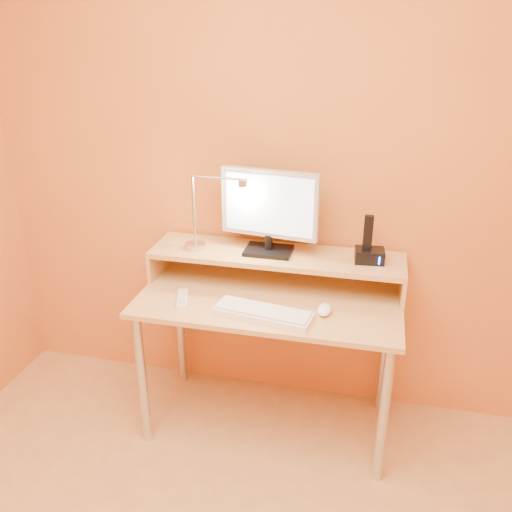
% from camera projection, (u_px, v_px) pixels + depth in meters
% --- Properties ---
extents(wall_back, '(3.00, 0.04, 2.50)m').
position_uv_depth(wall_back, '(284.00, 167.00, 2.52)').
color(wall_back, orange).
rests_on(wall_back, floor).
extents(desk_leg_fl, '(0.04, 0.04, 0.69)m').
position_uv_depth(desk_leg_fl, '(142.00, 380.00, 2.49)').
color(desk_leg_fl, silver).
rests_on(desk_leg_fl, floor).
extents(desk_leg_fr, '(0.04, 0.04, 0.69)m').
position_uv_depth(desk_leg_fr, '(383.00, 416.00, 2.25)').
color(desk_leg_fr, silver).
rests_on(desk_leg_fr, floor).
extents(desk_leg_bl, '(0.04, 0.04, 0.69)m').
position_uv_depth(desk_leg_bl, '(180.00, 326.00, 2.93)').
color(desk_leg_bl, silver).
rests_on(desk_leg_bl, floor).
extents(desk_leg_br, '(0.04, 0.04, 0.69)m').
position_uv_depth(desk_leg_br, '(385.00, 352.00, 2.70)').
color(desk_leg_br, silver).
rests_on(desk_leg_br, floor).
extents(desk_lower, '(1.20, 0.60, 0.02)m').
position_uv_depth(desk_lower, '(269.00, 300.00, 2.45)').
color(desk_lower, tan).
rests_on(desk_lower, floor).
extents(shelf_riser_left, '(0.02, 0.30, 0.14)m').
position_uv_depth(shelf_riser_left, '(161.00, 259.00, 2.68)').
color(shelf_riser_left, tan).
rests_on(shelf_riser_left, desk_lower).
extents(shelf_riser_right, '(0.02, 0.30, 0.14)m').
position_uv_depth(shelf_riser_right, '(403.00, 283.00, 2.43)').
color(shelf_riser_right, tan).
rests_on(shelf_riser_right, desk_lower).
extents(desk_shelf, '(1.20, 0.30, 0.02)m').
position_uv_depth(desk_shelf, '(276.00, 255.00, 2.52)').
color(desk_shelf, tan).
rests_on(desk_shelf, desk_lower).
extents(monitor_foot, '(0.22, 0.16, 0.02)m').
position_uv_depth(monitor_foot, '(269.00, 251.00, 2.52)').
color(monitor_foot, black).
rests_on(monitor_foot, desk_shelf).
extents(monitor_neck, '(0.04, 0.04, 0.07)m').
position_uv_depth(monitor_neck, '(269.00, 242.00, 2.50)').
color(monitor_neck, black).
rests_on(monitor_neck, monitor_foot).
extents(monitor_panel, '(0.46, 0.10, 0.32)m').
position_uv_depth(monitor_panel, '(269.00, 204.00, 2.44)').
color(monitor_panel, silver).
rests_on(monitor_panel, monitor_neck).
extents(monitor_back, '(0.41, 0.07, 0.27)m').
position_uv_depth(monitor_back, '(271.00, 202.00, 2.46)').
color(monitor_back, black).
rests_on(monitor_back, monitor_panel).
extents(monitor_screen, '(0.42, 0.06, 0.27)m').
position_uv_depth(monitor_screen, '(269.00, 205.00, 2.42)').
color(monitor_screen, '#CEEFFF').
rests_on(monitor_screen, monitor_panel).
extents(lamp_base, '(0.10, 0.10, 0.02)m').
position_uv_depth(lamp_base, '(196.00, 246.00, 2.57)').
color(lamp_base, silver).
rests_on(lamp_base, desk_shelf).
extents(lamp_post, '(0.01, 0.01, 0.33)m').
position_uv_depth(lamp_post, '(194.00, 211.00, 2.50)').
color(lamp_post, silver).
rests_on(lamp_post, lamp_base).
extents(lamp_arm, '(0.24, 0.01, 0.01)m').
position_uv_depth(lamp_arm, '(217.00, 178.00, 2.40)').
color(lamp_arm, silver).
rests_on(lamp_arm, lamp_post).
extents(lamp_head, '(0.04, 0.04, 0.03)m').
position_uv_depth(lamp_head, '(243.00, 183.00, 2.39)').
color(lamp_head, silver).
rests_on(lamp_head, lamp_arm).
extents(lamp_bulb, '(0.03, 0.03, 0.00)m').
position_uv_depth(lamp_bulb, '(243.00, 186.00, 2.39)').
color(lamp_bulb, '#FFEAC6').
rests_on(lamp_bulb, lamp_head).
extents(phone_dock, '(0.14, 0.11, 0.06)m').
position_uv_depth(phone_dock, '(369.00, 255.00, 2.41)').
color(phone_dock, black).
rests_on(phone_dock, desk_shelf).
extents(phone_handset, '(0.04, 0.03, 0.16)m').
position_uv_depth(phone_handset, '(368.00, 232.00, 2.37)').
color(phone_handset, black).
rests_on(phone_handset, phone_dock).
extents(phone_led, '(0.01, 0.00, 0.04)m').
position_uv_depth(phone_led, '(379.00, 261.00, 2.36)').
color(phone_led, '#1464FF').
rests_on(phone_led, phone_dock).
extents(keyboard, '(0.44, 0.20, 0.02)m').
position_uv_depth(keyboard, '(263.00, 313.00, 2.29)').
color(keyboard, white).
rests_on(keyboard, desk_lower).
extents(mouse, '(0.06, 0.11, 0.04)m').
position_uv_depth(mouse, '(324.00, 310.00, 2.30)').
color(mouse, white).
rests_on(mouse, desk_lower).
extents(remote_control, '(0.09, 0.17, 0.02)m').
position_uv_depth(remote_control, '(182.00, 298.00, 2.42)').
color(remote_control, white).
rests_on(remote_control, desk_lower).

